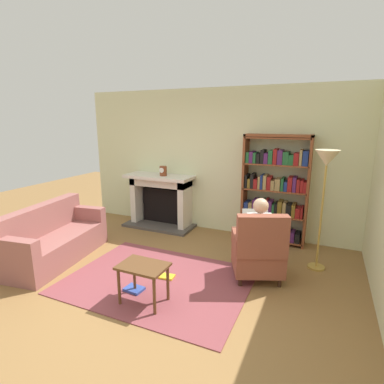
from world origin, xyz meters
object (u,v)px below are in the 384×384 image
object	(u,v)px
seated_reader	(258,234)
floor_lamp	(326,169)
mantel_clock	(163,171)
side_table	(143,271)
armchair_reading	(259,251)
fireplace	(162,198)
sofa_floral	(53,240)
bookshelf	(275,190)

from	to	relation	value
seated_reader	floor_lamp	xyz separation A→B (m)	(0.76, 0.58, 0.84)
mantel_clock	side_table	size ratio (longest dim) A/B	0.34
side_table	armchair_reading	bearing A→B (deg)	44.14
armchair_reading	seated_reader	distance (m)	0.23
fireplace	sofa_floral	size ratio (longest dim) A/B	0.79
mantel_clock	bookshelf	size ratio (longest dim) A/B	0.10
seated_reader	side_table	world-z (taller)	seated_reader
fireplace	armchair_reading	size ratio (longest dim) A/B	1.45
armchair_reading	side_table	xyz separation A→B (m)	(-1.11, -1.08, -0.02)
mantel_clock	seated_reader	world-z (taller)	mantel_clock
armchair_reading	seated_reader	xyz separation A→B (m)	(-0.05, 0.11, 0.20)
mantel_clock	floor_lamp	xyz separation A→B (m)	(2.90, -0.63, 0.31)
mantel_clock	side_table	xyz separation A→B (m)	(1.07, -2.40, -0.75)
sofa_floral	side_table	bearing A→B (deg)	-110.78
seated_reader	side_table	distance (m)	1.61
fireplace	floor_lamp	xyz separation A→B (m)	(3.01, -0.73, 0.90)
seated_reader	side_table	xyz separation A→B (m)	(-1.06, -1.19, -0.21)
armchair_reading	side_table	bearing A→B (deg)	21.24
side_table	bookshelf	bearing A→B (deg)	67.39
fireplace	seated_reader	size ratio (longest dim) A/B	1.23
fireplace	floor_lamp	world-z (taller)	floor_lamp
fireplace	seated_reader	bearing A→B (deg)	-30.32
floor_lamp	sofa_floral	bearing A→B (deg)	-160.17
seated_reader	floor_lamp	distance (m)	1.28
seated_reader	side_table	size ratio (longest dim) A/B	2.04
mantel_clock	floor_lamp	world-z (taller)	floor_lamp
fireplace	side_table	bearing A→B (deg)	-64.70
bookshelf	sofa_floral	distance (m)	3.70
bookshelf	sofa_floral	size ratio (longest dim) A/B	1.06
mantel_clock	armchair_reading	world-z (taller)	mantel_clock
bookshelf	seated_reader	distance (m)	1.38
side_table	floor_lamp	world-z (taller)	floor_lamp
fireplace	sofa_floral	bearing A→B (deg)	-109.40
sofa_floral	floor_lamp	world-z (taller)	floor_lamp
seated_reader	sofa_floral	size ratio (longest dim) A/B	0.64
seated_reader	sofa_floral	distance (m)	3.09
seated_reader	floor_lamp	bearing A→B (deg)	-165.46
armchair_reading	sofa_floral	xyz separation A→B (m)	(-3.02, -0.66, -0.10)
floor_lamp	armchair_reading	bearing A→B (deg)	-136.00
mantel_clock	side_table	bearing A→B (deg)	-65.93
armchair_reading	floor_lamp	size ratio (longest dim) A/B	0.56
bookshelf	mantel_clock	bearing A→B (deg)	-176.36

